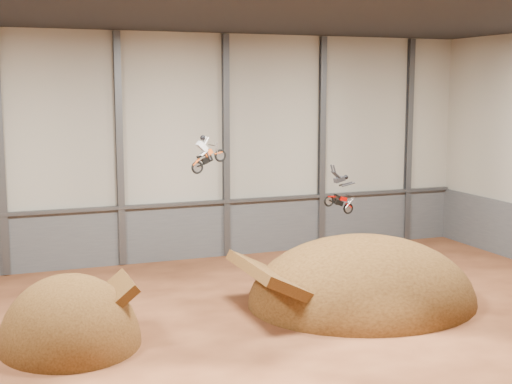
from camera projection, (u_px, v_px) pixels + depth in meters
floor at (262, 337)px, 30.78m from camera, size 40.00×40.00×0.00m
back_wall at (173, 148)px, 43.64m from camera, size 40.00×0.10×14.00m
ceiling at (262, 5)px, 28.74m from camera, size 40.00×40.00×0.00m
lower_band_back at (175, 232)px, 44.31m from camera, size 39.80×0.18×3.50m
steel_rail at (175, 204)px, 43.91m from camera, size 39.80×0.35×0.20m
steel_column_1 at (1, 154)px, 39.94m from camera, size 0.40×0.36×13.90m
steel_column_2 at (120, 150)px, 42.28m from camera, size 0.40×0.36×13.90m
steel_column_3 at (226, 147)px, 44.62m from camera, size 0.40×0.36×13.90m
steel_column_4 at (322, 144)px, 46.96m from camera, size 0.40×0.36×13.90m
steel_column_5 at (409, 141)px, 49.31m from camera, size 0.40×0.36×13.90m
takeoff_ramp at (71, 344)px, 30.01m from camera, size 5.88×6.78×5.88m
landing_ramp at (362, 302)px, 35.80m from camera, size 11.64×10.30×6.72m
fmx_rider_a at (211, 149)px, 36.09m from camera, size 2.69×1.19×2.49m
fmx_rider_b at (337, 190)px, 36.18m from camera, size 3.06×0.90×2.83m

